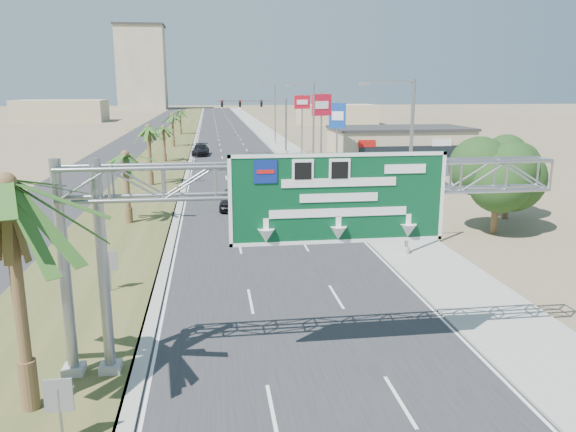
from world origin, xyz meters
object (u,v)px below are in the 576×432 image
(car_left_lane, at_px, (232,199))
(pole_sign_blue, at_px, (337,118))
(signal_mast, at_px, (272,121))
(car_far, at_px, (200,150))
(pole_sign_red_far, at_px, (302,107))
(palm_near, at_px, (6,185))
(store_building, at_px, (399,144))
(car_right_lane, at_px, (270,159))
(car_mid_lane, at_px, (247,163))
(pole_sign_red_near, at_px, (322,110))
(sign_gantry, at_px, (290,196))

(car_left_lane, distance_m, pole_sign_blue, 26.82)
(signal_mast, distance_m, car_far, 11.01)
(signal_mast, xyz_separation_m, pole_sign_red_far, (3.83, -3.13, 2.00))
(palm_near, xyz_separation_m, car_left_lane, (7.20, 28.16, -6.14))
(store_building, distance_m, car_right_lane, 18.69)
(car_mid_lane, distance_m, pole_sign_blue, 12.13)
(store_building, bearing_deg, pole_sign_red_far, 167.66)
(pole_sign_blue, xyz_separation_m, pole_sign_red_far, (-2.63, 10.16, 0.97))
(palm_near, xyz_separation_m, store_building, (31.20, 58.00, -4.93))
(car_right_lane, distance_m, pole_sign_red_near, 10.71)
(car_mid_lane, xyz_separation_m, pole_sign_blue, (11.01, 0.54, 5.05))
(palm_near, distance_m, car_far, 65.44)
(car_mid_lane, relative_size, pole_sign_blue, 0.63)
(car_right_lane, xyz_separation_m, car_far, (-8.79, 10.97, 0.13))
(pole_sign_red_near, bearing_deg, car_mid_lane, 160.85)
(palm_near, bearing_deg, signal_mast, 77.34)
(palm_near, distance_m, car_mid_lane, 51.46)
(car_left_lane, bearing_deg, car_mid_lane, 88.91)
(palm_near, bearing_deg, sign_gantry, 13.32)
(palm_near, bearing_deg, pole_sign_red_near, 68.93)
(car_far, distance_m, pole_sign_red_near, 23.50)
(car_mid_lane, height_order, car_right_lane, car_mid_lane)
(store_building, xyz_separation_m, pole_sign_red_far, (-13.00, 2.84, 4.85))
(pole_sign_red_far, bearing_deg, car_mid_lane, -128.08)
(sign_gantry, height_order, car_mid_lane, sign_gantry)
(pole_sign_red_near, bearing_deg, palm_near, -111.07)
(car_far, height_order, pole_sign_red_far, pole_sign_red_far)
(car_left_lane, bearing_deg, car_far, 100.36)
(sign_gantry, bearing_deg, palm_near, -166.68)
(car_right_lane, bearing_deg, pole_sign_red_near, -53.50)
(car_far, bearing_deg, car_mid_lane, -65.33)
(palm_near, distance_m, signal_mast, 65.60)
(palm_near, xyz_separation_m, pole_sign_red_far, (18.20, 60.84, -0.09))
(store_building, xyz_separation_m, car_left_lane, (-24.00, -29.84, -1.21))
(sign_gantry, xyz_separation_m, pole_sign_red_near, (10.06, 45.31, 1.01))
(car_mid_lane, bearing_deg, pole_sign_red_near, -21.52)
(car_left_lane, height_order, car_right_lane, car_left_lane)
(store_building, height_order, car_left_lane, store_building)
(car_left_lane, relative_size, pole_sign_red_far, 0.54)
(sign_gantry, height_order, car_left_lane, sign_gantry)
(car_far, xyz_separation_m, pole_sign_red_far, (14.01, -4.18, 6.06))
(sign_gantry, height_order, car_far, sign_gantry)
(sign_gantry, bearing_deg, pole_sign_red_far, 80.31)
(signal_mast, relative_size, car_far, 1.89)
(signal_mast, xyz_separation_m, car_far, (-10.18, 1.05, -4.06))
(sign_gantry, relative_size, store_building, 0.93)
(pole_sign_blue, bearing_deg, store_building, 35.19)
(car_left_lane, distance_m, car_right_lane, 26.53)
(sign_gantry, relative_size, car_mid_lane, 3.36)
(pole_sign_red_near, xyz_separation_m, pole_sign_red_far, (0.00, 13.61, -0.22))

